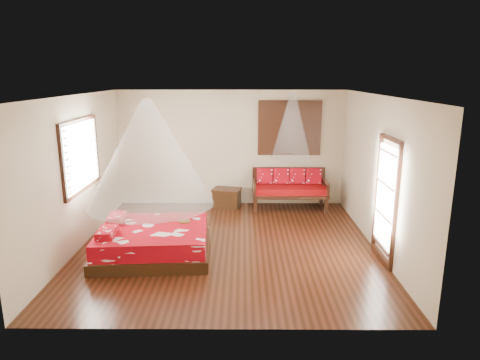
% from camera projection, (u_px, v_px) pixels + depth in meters
% --- Properties ---
extents(room, '(5.54, 5.54, 2.84)m').
position_uv_depth(room, '(227.00, 174.00, 7.78)').
color(room, black).
rests_on(room, ground).
extents(bed, '(2.09, 1.91, 0.63)m').
position_uv_depth(bed, '(153.00, 241.00, 7.67)').
color(bed, black).
rests_on(bed, floor).
extents(daybed, '(1.77, 0.79, 0.94)m').
position_uv_depth(daybed, '(289.00, 187.00, 10.29)').
color(daybed, black).
rests_on(daybed, floor).
extents(storage_chest, '(0.74, 0.61, 0.45)m').
position_uv_depth(storage_chest, '(227.00, 198.00, 10.44)').
color(storage_chest, black).
rests_on(storage_chest, floor).
extents(shutter_panel, '(1.52, 0.06, 1.32)m').
position_uv_depth(shutter_panel, '(290.00, 128.00, 10.28)').
color(shutter_panel, black).
rests_on(shutter_panel, wall_back).
extents(window_left, '(0.10, 1.74, 1.34)m').
position_uv_depth(window_left, '(81.00, 155.00, 7.92)').
color(window_left, black).
rests_on(window_left, wall_left).
extents(glazed_door, '(0.08, 1.02, 2.16)m').
position_uv_depth(glazed_door, '(386.00, 201.00, 7.26)').
color(glazed_door, black).
rests_on(glazed_door, floor).
extents(wine_tray, '(0.22, 0.22, 0.18)m').
position_uv_depth(wine_tray, '(184.00, 220.00, 7.89)').
color(wine_tray, brown).
rests_on(wine_tray, bed).
extents(mosquito_net_main, '(2.18, 2.18, 1.80)m').
position_uv_depth(mosquito_net_main, '(149.00, 153.00, 7.29)').
color(mosquito_net_main, white).
rests_on(mosquito_net_main, ceiling).
extents(mosquito_net_daybed, '(0.92, 0.92, 1.50)m').
position_uv_depth(mosquito_net_daybed, '(292.00, 126.00, 9.81)').
color(mosquito_net_daybed, white).
rests_on(mosquito_net_daybed, ceiling).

